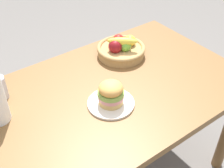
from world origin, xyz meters
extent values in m
cube|color=brown|center=(0.00, 0.00, 0.73)|extent=(1.40, 0.90, 0.04)
cylinder|color=brown|center=(0.62, 0.37, 0.35)|extent=(0.07, 0.07, 0.71)
cylinder|color=silver|center=(-0.09, -0.09, 0.76)|extent=(0.23, 0.23, 0.01)
cylinder|color=#DBAD60|center=(-0.09, -0.09, 0.78)|extent=(0.12, 0.12, 0.03)
cylinder|color=pink|center=(-0.09, -0.09, 0.80)|extent=(0.13, 0.13, 0.02)
cylinder|color=#84A84C|center=(-0.09, -0.09, 0.82)|extent=(0.13, 0.13, 0.02)
ellipsoid|color=#DF9F4D|center=(-0.09, -0.09, 0.85)|extent=(0.12, 0.12, 0.07)
cylinder|color=silver|center=(-0.50, 0.27, 0.81)|extent=(0.07, 0.07, 0.12)
cylinder|color=tan|center=(0.22, 0.23, 0.78)|extent=(0.28, 0.28, 0.05)
torus|color=tan|center=(0.22, 0.23, 0.80)|extent=(0.29, 0.29, 0.02)
sphere|color=gold|center=(0.29, 0.23, 0.83)|extent=(0.07, 0.07, 0.07)
sphere|color=red|center=(0.23, 0.27, 0.83)|extent=(0.07, 0.07, 0.07)
sphere|color=maroon|center=(0.17, 0.22, 0.83)|extent=(0.08, 0.08, 0.08)
sphere|color=#6BAD38|center=(0.23, 0.20, 0.83)|extent=(0.07, 0.07, 0.07)
ellipsoid|color=yellow|center=(0.21, 0.21, 0.86)|extent=(0.17, 0.16, 0.05)
camera|label=1|loc=(-0.73, -0.97, 1.74)|focal=47.80mm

